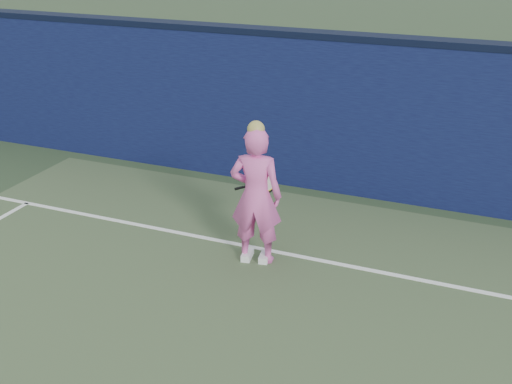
% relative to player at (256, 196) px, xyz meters
% --- Properties ---
extents(backstop_wall, '(24.00, 0.40, 2.50)m').
position_rel_player_xyz_m(backstop_wall, '(0.71, 2.78, 0.31)').
color(backstop_wall, '#0B0F34').
rests_on(backstop_wall, ground).
extents(wall_cap, '(24.00, 0.42, 0.10)m').
position_rel_player_xyz_m(wall_cap, '(0.71, 2.78, 1.61)').
color(wall_cap, black).
rests_on(wall_cap, backstop_wall).
extents(player, '(0.75, 0.56, 1.94)m').
position_rel_player_xyz_m(player, '(0.00, 0.00, 0.00)').
color(player, '#E458AC').
rests_on(player, ground).
extents(racket, '(0.57, 0.24, 0.32)m').
position_rel_player_xyz_m(racket, '(-0.08, 0.45, -0.01)').
color(racket, black).
rests_on(racket, ground).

